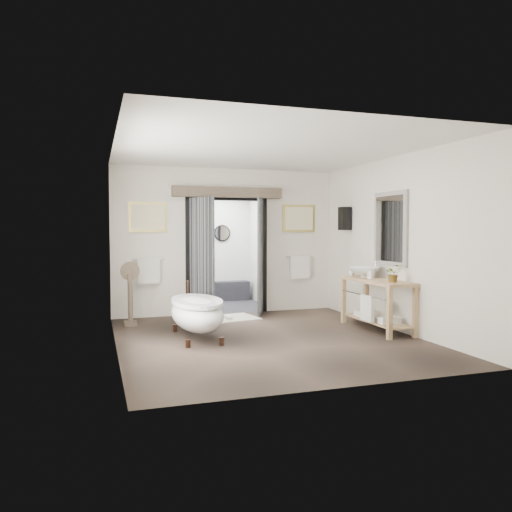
% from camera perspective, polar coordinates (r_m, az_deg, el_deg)
% --- Properties ---
extents(ground_plane, '(5.00, 5.00, 0.00)m').
position_cam_1_polar(ground_plane, '(7.79, 1.38, -9.45)').
color(ground_plane, brown).
extents(room_shell, '(4.52, 5.02, 2.91)m').
position_cam_1_polar(room_shell, '(7.47, 1.47, 4.38)').
color(room_shell, beige).
rests_on(room_shell, ground_plane).
extents(shower_room, '(2.22, 2.01, 2.51)m').
position_cam_1_polar(shower_room, '(11.47, -5.24, -0.88)').
color(shower_room, black).
rests_on(shower_room, ground_plane).
extents(back_wall_dressing, '(3.82, 0.77, 2.52)m').
position_cam_1_polar(back_wall_dressing, '(9.82, -3.09, 2.32)').
color(back_wall_dressing, black).
rests_on(back_wall_dressing, ground_plane).
extents(clawfoot_tub, '(0.75, 1.68, 0.82)m').
position_cam_1_polar(clawfoot_tub, '(7.82, -6.78, -6.41)').
color(clawfoot_tub, '#362118').
rests_on(clawfoot_tub, ground_plane).
extents(vanity, '(0.57, 1.60, 0.85)m').
position_cam_1_polar(vanity, '(8.62, 13.54, -4.91)').
color(vanity, tan).
rests_on(vanity, ground_plane).
extents(pedestal_mirror, '(0.33, 0.22, 1.13)m').
position_cam_1_polar(pedestal_mirror, '(9.02, -14.18, -4.70)').
color(pedestal_mirror, brown).
rests_on(pedestal_mirror, ground_plane).
extents(rug, '(1.33, 1.01, 0.01)m').
position_cam_1_polar(rug, '(9.50, -3.58, -7.14)').
color(rug, beige).
rests_on(rug, ground_plane).
extents(slippers, '(0.37, 0.28, 0.05)m').
position_cam_1_polar(slippers, '(9.42, -3.96, -7.02)').
color(slippers, silver).
rests_on(slippers, rug).
extents(basin, '(0.70, 0.70, 0.18)m').
position_cam_1_polar(basin, '(8.88, 12.25, -1.82)').
color(basin, white).
rests_on(basin, vanity).
extents(plant, '(0.26, 0.23, 0.28)m').
position_cam_1_polar(plant, '(8.15, 15.41, -1.93)').
color(plant, gray).
rests_on(plant, vanity).
extents(soap_bottle_a, '(0.12, 0.12, 0.20)m').
position_cam_1_polar(soap_bottle_a, '(8.67, 12.99, -1.90)').
color(soap_bottle_a, gray).
rests_on(soap_bottle_a, vanity).
extents(soap_bottle_b, '(0.15, 0.15, 0.16)m').
position_cam_1_polar(soap_bottle_b, '(9.17, 10.89, -1.72)').
color(soap_bottle_b, gray).
rests_on(soap_bottle_b, vanity).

